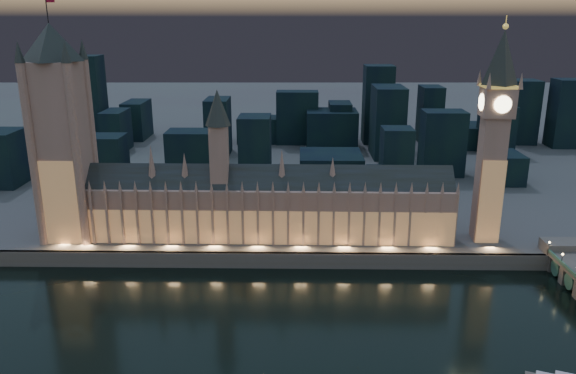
{
  "coord_description": "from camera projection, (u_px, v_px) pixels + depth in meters",
  "views": [
    {
      "loc": [
        9.69,
        -215.7,
        120.3
      ],
      "look_at": [
        5.0,
        55.0,
        38.0
      ],
      "focal_mm": 35.0,
      "sensor_mm": 36.0,
      "label": 1
    }
  ],
  "objects": [
    {
      "name": "ground_plane",
      "position": [
        274.0,
        308.0,
        241.49
      ],
      "size": [
        2000.0,
        2000.0,
        0.0
      ],
      "primitive_type": "plane",
      "color": "black",
      "rests_on": "ground"
    },
    {
      "name": "north_bank",
      "position": [
        290.0,
        109.0,
        737.78
      ],
      "size": [
        2000.0,
        960.0,
        8.0
      ],
      "primitive_type": "cube",
      "color": "#4B4142",
      "rests_on": "ground"
    },
    {
      "name": "embankment_wall",
      "position": [
        277.0,
        260.0,
        279.55
      ],
      "size": [
        2000.0,
        2.5,
        8.0
      ],
      "primitive_type": "cube",
      "color": "brown",
      "rests_on": "ground"
    },
    {
      "name": "palace_of_westminster",
      "position": [
        257.0,
        204.0,
        293.08
      ],
      "size": [
        202.0,
        22.1,
        78.0
      ],
      "color": "#95735B",
      "rests_on": "north_bank"
    },
    {
      "name": "victoria_tower",
      "position": [
        60.0,
        124.0,
        282.68
      ],
      "size": [
        31.68,
        31.68,
        121.58
      ],
      "color": "#95735B",
      "rests_on": "north_bank"
    },
    {
      "name": "elizabeth_tower",
      "position": [
        495.0,
        120.0,
        278.28
      ],
      "size": [
        18.0,
        18.0,
        112.94
      ],
      "color": "#95735B",
      "rests_on": "north_bank"
    },
    {
      "name": "city_backdrop",
      "position": [
        330.0,
        128.0,
        469.21
      ],
      "size": [
        492.14,
        215.63,
        78.9
      ],
      "color": "black",
      "rests_on": "north_bank"
    }
  ]
}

